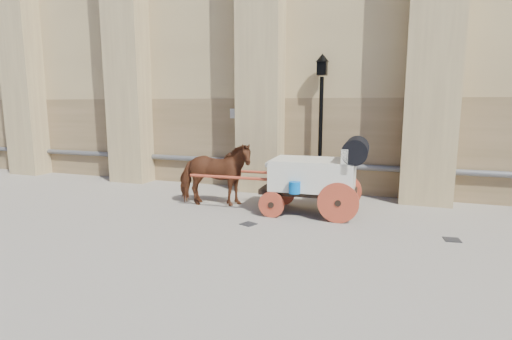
% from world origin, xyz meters
% --- Properties ---
extents(ground, '(90.00, 90.00, 0.00)m').
position_xyz_m(ground, '(0.00, 0.00, 0.00)').
color(ground, gray).
rests_on(ground, ground).
extents(horse, '(2.27, 1.43, 1.78)m').
position_xyz_m(horse, '(-1.54, 1.28, 0.89)').
color(horse, '#582F1B').
rests_on(horse, ground).
extents(carriage, '(4.62, 1.69, 2.00)m').
position_xyz_m(carriage, '(1.35, 1.41, 1.08)').
color(carriage, black).
rests_on(carriage, ground).
extents(street_lamp, '(0.40, 0.40, 4.30)m').
position_xyz_m(street_lamp, '(0.93, 3.66, 2.30)').
color(street_lamp, black).
rests_on(street_lamp, ground).
extents(drain_grate_near, '(0.42, 0.42, 0.01)m').
position_xyz_m(drain_grate_near, '(-0.03, -0.06, 0.01)').
color(drain_grate_near, black).
rests_on(drain_grate_near, ground).
extents(drain_grate_far, '(0.36, 0.36, 0.01)m').
position_xyz_m(drain_grate_far, '(4.38, 0.34, 0.01)').
color(drain_grate_far, black).
rests_on(drain_grate_far, ground).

